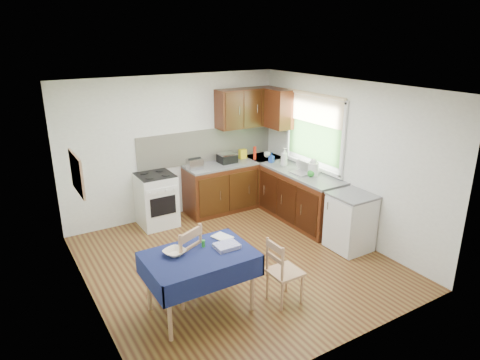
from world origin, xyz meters
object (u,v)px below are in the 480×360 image
toaster (195,164)px  dish_rack (305,171)px  chair_near (282,270)px  kettle (313,168)px  dining_table (200,262)px  chair_far (183,262)px  sandwich_press (227,158)px

toaster → dish_rack: (1.51, -1.15, -0.07)m
chair_near → kettle: (1.76, 1.54, 0.59)m
chair_near → dining_table: bearing=67.8°
chair_far → dish_rack: dish_rack is taller
sandwich_press → kettle: size_ratio=1.05×
dining_table → chair_far: chair_far is taller
chair_near → chair_far: bearing=55.8°
chair_far → dish_rack: (2.75, 1.07, 0.40)m
toaster → sandwich_press: size_ratio=0.87×
chair_near → kettle: size_ratio=2.84×
chair_near → toaster: size_ratio=3.10×
sandwich_press → dish_rack: size_ratio=0.72×
dining_table → kettle: bearing=46.4°
toaster → chair_near: bearing=-93.3°
chair_far → chair_near: (1.00, -0.67, -0.08)m
dining_table → chair_far: (-0.08, 0.30, -0.12)m
toaster → dining_table: bearing=-113.4°
toaster → dish_rack: bearing=-35.9°
sandwich_press → toaster: bearing=178.1°
toaster → chair_far: bearing=-117.8°
toaster → dish_rack: size_ratio=0.63×
toaster → dish_rack: 1.90m
sandwich_press → chair_near: bearing=-114.7°
kettle → chair_far: bearing=-162.5°
dining_table → toaster: 2.79m
kettle → toaster: bearing=138.6°
chair_far → sandwich_press: bearing=-155.1°
dining_table → chair_near: chair_near is taller
dining_table → dish_rack: bearing=50.0°
sandwich_press → kettle: kettle is taller
chair_near → dish_rack: size_ratio=1.94×
chair_far → dish_rack: size_ratio=2.30×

